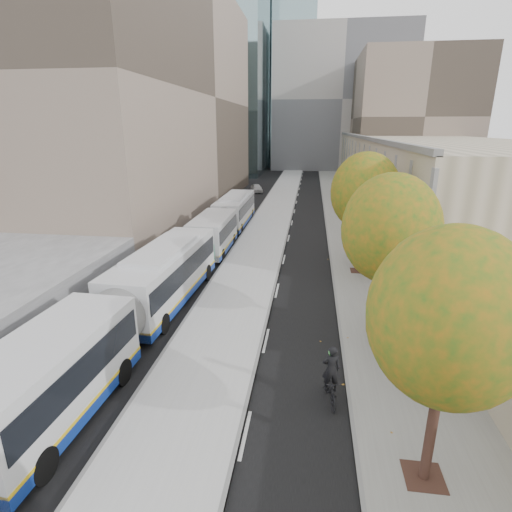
% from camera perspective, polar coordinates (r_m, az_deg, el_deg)
% --- Properties ---
extents(bus_platform, '(4.25, 150.00, 0.15)m').
position_cam_1_polar(bus_platform, '(40.60, 1.93, 4.63)').
color(bus_platform, '#B0B0B0').
rests_on(bus_platform, ground).
extents(sidewalk, '(4.75, 150.00, 0.08)m').
position_cam_1_polar(sidewalk, '(40.61, 13.25, 4.11)').
color(sidewalk, gray).
rests_on(sidewalk, ground).
extents(building_tan, '(18.00, 92.00, 8.00)m').
position_cam_1_polar(building_tan, '(70.23, 20.90, 12.39)').
color(building_tan, gray).
rests_on(building_tan, ground).
extents(building_midrise, '(24.00, 46.00, 25.00)m').
position_cam_1_polar(building_midrise, '(50.72, -20.03, 20.43)').
color(building_midrise, gray).
rests_on(building_midrise, ground).
extents(building_far_block, '(30.00, 18.00, 30.00)m').
position_cam_1_polar(building_far_block, '(100.63, 11.89, 20.79)').
color(building_far_block, '#9D9792').
rests_on(building_far_block, ground).
extents(bus_shelter, '(1.90, 4.40, 2.53)m').
position_cam_1_polar(bus_shelter, '(17.80, 25.50, -7.98)').
color(bus_shelter, '#383A3F').
rests_on(bus_shelter, sidewalk).
extents(tree_b, '(4.00, 4.00, 6.97)m').
position_cam_1_polar(tree_b, '(10.87, 25.97, -7.92)').
color(tree_b, '#322118').
rests_on(tree_b, sidewalk).
extents(tree_c, '(4.20, 4.20, 7.28)m').
position_cam_1_polar(tree_c, '(18.15, 18.67, 3.65)').
color(tree_c, '#322118').
rests_on(tree_c, sidewalk).
extents(tree_d, '(4.40, 4.40, 7.60)m').
position_cam_1_polar(tree_d, '(26.83, 15.33, 8.82)').
color(tree_d, '#322118').
rests_on(tree_d, sidewalk).
extents(bus_near, '(3.43, 18.49, 3.07)m').
position_cam_1_polar(bus_near, '(19.27, -17.45, -6.69)').
color(bus_near, silver).
rests_on(bus_near, ground).
extents(bus_far, '(2.60, 17.31, 2.88)m').
position_cam_1_polar(bus_far, '(36.24, -4.18, 5.39)').
color(bus_far, silver).
rests_on(bus_far, ground).
extents(cyclist, '(0.79, 1.81, 2.24)m').
position_cam_1_polar(cyclist, '(15.09, 10.56, -17.21)').
color(cyclist, black).
rests_on(cyclist, ground).
extents(distant_car, '(2.47, 3.84, 1.22)m').
position_cam_1_polar(distant_car, '(61.13, 0.09, 9.67)').
color(distant_car, silver).
rests_on(distant_car, ground).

